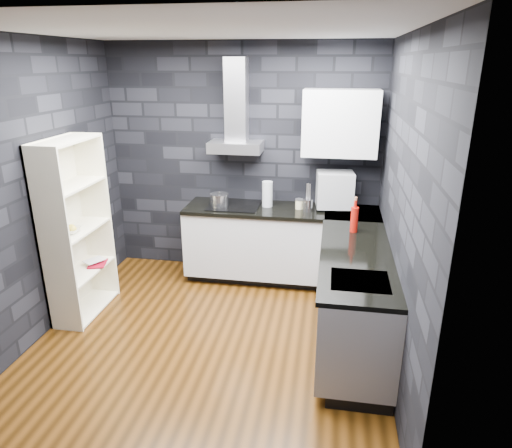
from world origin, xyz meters
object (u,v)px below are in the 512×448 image
(storage_jar, at_px, (299,205))
(bookshelf, at_px, (77,230))
(glass_vase, at_px, (267,194))
(red_bottle, at_px, (354,220))
(utensil_crock, at_px, (308,205))
(appliance_garage, at_px, (335,189))
(fruit_bowl, at_px, (70,230))
(pot, at_px, (219,200))

(storage_jar, xyz_separation_m, bookshelf, (-2.12, -1.06, -0.05))
(glass_vase, relative_size, red_bottle, 1.17)
(utensil_crock, height_order, appliance_garage, appliance_garage)
(glass_vase, distance_m, bookshelf, 2.07)
(fruit_bowl, bearing_deg, bookshelf, 90.00)
(glass_vase, xyz_separation_m, utensil_crock, (0.47, -0.11, -0.08))
(utensil_crock, bearing_deg, fruit_bowl, -153.73)
(bookshelf, bearing_deg, storage_jar, 7.63)
(bookshelf, bearing_deg, glass_vase, 13.10)
(glass_vase, distance_m, utensil_crock, 0.49)
(appliance_garage, xyz_separation_m, red_bottle, (0.20, -0.72, -0.10))
(utensil_crock, height_order, bookshelf, bookshelf)
(glass_vase, height_order, fruit_bowl, glass_vase)
(appliance_garage, distance_m, fruit_bowl, 2.80)
(red_bottle, relative_size, bookshelf, 0.14)
(glass_vase, bearing_deg, red_bottle, -35.59)
(storage_jar, relative_size, utensil_crock, 0.72)
(appliance_garage, bearing_deg, storage_jar, -176.20)
(pot, bearing_deg, red_bottle, -21.49)
(utensil_crock, bearing_deg, bookshelf, -156.07)
(appliance_garage, relative_size, fruit_bowl, 1.95)
(utensil_crock, bearing_deg, pot, 179.07)
(pot, bearing_deg, bookshelf, -140.33)
(utensil_crock, distance_m, red_bottle, 0.75)
(red_bottle, xyz_separation_m, fruit_bowl, (-2.70, -0.52, -0.09))
(pot, bearing_deg, fruit_bowl, -137.36)
(pot, relative_size, red_bottle, 0.83)
(red_bottle, distance_m, bookshelf, 2.74)
(storage_jar, bearing_deg, pot, -176.38)
(appliance_garage, bearing_deg, pot, 179.17)
(glass_vase, height_order, storage_jar, glass_vase)
(fruit_bowl, bearing_deg, utensil_crock, 26.27)
(utensil_crock, distance_m, appliance_garage, 0.36)
(storage_jar, distance_m, fruit_bowl, 2.42)
(appliance_garage, bearing_deg, red_bottle, -80.96)
(red_bottle, bearing_deg, fruit_bowl, -169.06)
(fruit_bowl, bearing_deg, appliance_garage, 26.32)
(pot, distance_m, fruit_bowl, 1.64)
(utensil_crock, xyz_separation_m, bookshelf, (-2.22, -0.98, -0.07))
(storage_jar, bearing_deg, red_bottle, -47.81)
(bookshelf, height_order, fruit_bowl, bookshelf)
(glass_vase, height_order, bookshelf, bookshelf)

